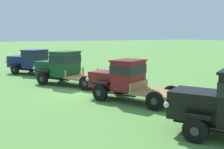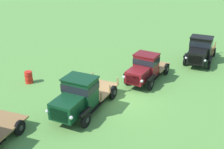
{
  "view_description": "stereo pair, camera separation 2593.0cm",
  "coord_description": "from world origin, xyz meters",
  "views": [
    {
      "loc": [
        14.99,
        -6.14,
        3.39
      ],
      "look_at": [
        0.38,
        1.69,
        1.0
      ],
      "focal_mm": 45.0,
      "sensor_mm": 36.0,
      "label": 1
    },
    {
      "loc": [
        -9.46,
        -12.92,
        8.72
      ],
      "look_at": [
        0.38,
        1.69,
        1.0
      ],
      "focal_mm": 45.0,
      "sensor_mm": 36.0,
      "label": 2
    }
  ],
  "objects": [
    {
      "name": "vintage_truck_far_side",
      "position": [
        9.13,
        1.47,
        1.18
      ],
      "size": [
        5.36,
        4.17,
        2.27
      ],
      "color": "black",
      "rests_on": "ground"
    },
    {
      "name": "ground_plane",
      "position": [
        0.0,
        0.0,
        0.0
      ],
      "size": [
        240.0,
        240.0,
        0.0
      ],
      "primitive_type": "plane",
      "color": "#5B9342"
    },
    {
      "name": "vintage_truck_midrow_center",
      "position": [
        2.84,
        1.13,
        1.11
      ],
      "size": [
        5.16,
        3.62,
        2.12
      ],
      "color": "black",
      "rests_on": "ground"
    },
    {
      "name": "vintage_truck_second_in_line",
      "position": [
        -3.1,
        -0.13,
        1.19
      ],
      "size": [
        5.67,
        4.4,
        2.26
      ],
      "color": "black",
      "rests_on": "ground"
    },
    {
      "name": "oil_drum_beside_row",
      "position": [
        -4.15,
        5.7,
        0.44
      ],
      "size": [
        0.57,
        0.57,
        0.88
      ],
      "color": "red",
      "rests_on": "ground"
    }
  ]
}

